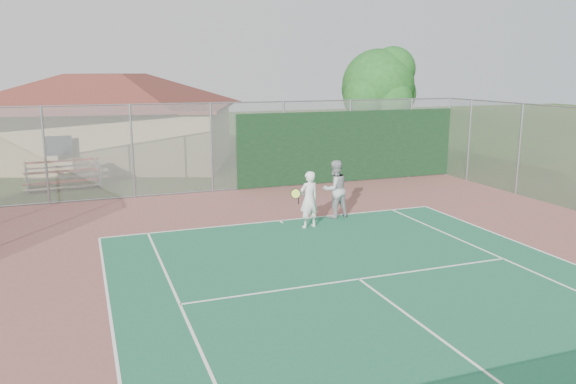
% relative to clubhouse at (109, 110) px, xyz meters
% --- Properties ---
extents(back_fence, '(20.08, 0.11, 3.53)m').
position_rel_clubhouse_xyz_m(back_fence, '(6.43, -8.60, -1.09)').
color(back_fence, gray).
rests_on(back_fence, ground).
extents(side_fence_right, '(0.08, 9.00, 3.50)m').
position_rel_clubhouse_xyz_m(side_fence_right, '(14.33, -13.08, -1.01)').
color(side_fence_right, gray).
rests_on(side_fence_right, ground).
extents(clubhouse, '(14.67, 12.17, 5.43)m').
position_rel_clubhouse_xyz_m(clubhouse, '(0.00, 0.00, 0.00)').
color(clubhouse, tan).
rests_on(clubhouse, ground).
extents(bleachers, '(2.98, 1.94, 1.07)m').
position_rel_clubhouse_xyz_m(bleachers, '(-2.25, -5.65, -2.19)').
color(bleachers, maroon).
rests_on(bleachers, ground).
extents(tree, '(4.23, 4.00, 5.90)m').
position_rel_clubhouse_xyz_m(tree, '(12.67, -5.09, 1.12)').
color(tree, '#372714').
rests_on(tree, ground).
extents(player_white_front, '(1.08, 0.71, 1.74)m').
position_rel_clubhouse_xyz_m(player_white_front, '(4.90, -14.73, -1.88)').
color(player_white_front, silver).
rests_on(player_white_front, ground).
extents(player_grey_back, '(1.03, 0.86, 1.88)m').
position_rel_clubhouse_xyz_m(player_grey_back, '(6.16, -13.91, -1.81)').
color(player_grey_back, '#9C9EA0').
rests_on(player_grey_back, ground).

